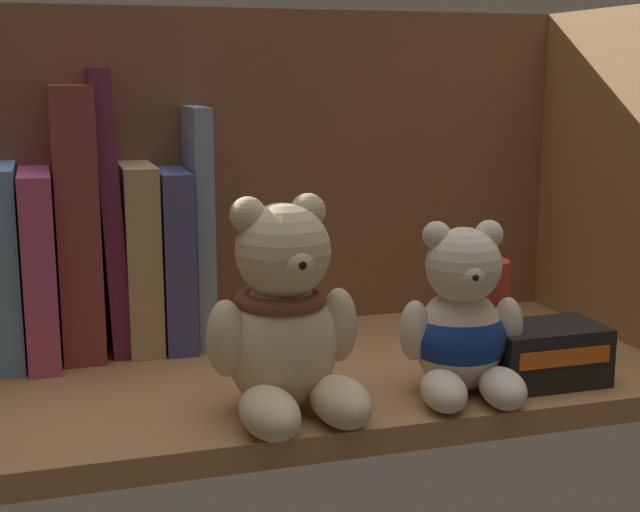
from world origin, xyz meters
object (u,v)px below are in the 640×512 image
object	(u,v)px
teddy_bear_smaller	(462,327)
small_product_box	(545,354)
book_5	(76,221)
book_7	(139,255)
book_6	(109,211)
book_4	(40,262)
pillar_candle	(479,305)
book_3	(5,261)
teddy_bear_larger	(285,322)
book_9	(198,225)
book_8	(173,256)

from	to	relation	value
teddy_bear_smaller	small_product_box	xyz separation A→B (cm)	(7.45, 0.22, -2.92)
book_5	book_7	xyz separation A→B (cm)	(5.27, 0.00, -3.41)
book_6	book_4	bearing A→B (deg)	180.00
book_5	teddy_bear_smaller	xyz separation A→B (cm)	(27.36, -20.23, -6.37)
book_5	pillar_candle	distance (cm)	36.13
small_product_box	pillar_candle	bearing A→B (deg)	97.10
book_5	teddy_bear_smaller	bearing A→B (deg)	-36.48
book_3	book_5	world-z (taller)	book_5
teddy_bear_larger	book_9	bearing A→B (deg)	97.82
book_5	book_6	size ratio (longest dim) A/B	0.94
book_5	small_product_box	xyz separation A→B (cm)	(34.82, -20.01, -9.30)
book_8	pillar_candle	xyz separation A→B (cm)	(25.38, -10.75, -3.83)
book_6	small_product_box	distance (cm)	39.07
book_7	pillar_candle	world-z (taller)	book_7
book_8	small_product_box	size ratio (longest dim) A/B	1.73
book_4	book_8	bearing A→B (deg)	-0.00
book_3	teddy_bear_smaller	bearing A→B (deg)	-31.18
book_5	pillar_candle	xyz separation A→B (cm)	(33.66, -10.75, -7.52)
book_8	small_product_box	xyz separation A→B (cm)	(26.54, -20.01, -5.61)
book_4	pillar_candle	size ratio (longest dim) A/B	1.97
pillar_candle	small_product_box	xyz separation A→B (cm)	(1.15, -9.26, -1.78)
book_4	book_6	size ratio (longest dim) A/B	0.66
book_7	book_9	size ratio (longest dim) A/B	0.77
book_9	small_product_box	xyz separation A→B (cm)	(24.17, -20.01, -8.35)
book_5	teddy_bear_smaller	world-z (taller)	book_5
pillar_candle	book_6	bearing A→B (deg)	160.80
book_3	pillar_candle	distance (cm)	41.39
book_8	pillar_candle	distance (cm)	27.83
book_5	book_9	size ratio (longest dim) A/B	1.09
book_3	book_7	world-z (taller)	book_3
book_4	book_9	world-z (taller)	book_9
book_4	book_8	size ratio (longest dim) A/B	1.02
book_9	teddy_bear_larger	bearing A→B (deg)	-82.18
book_4	book_8	xyz separation A→B (cm)	(11.55, -0.00, -0.19)
book_7	teddy_bear_smaller	world-z (taller)	book_7
small_product_box	book_6	bearing A→B (deg)	148.00
book_6	book_8	bearing A→B (deg)	0.00
book_7	teddy_bear_larger	world-z (taller)	book_7
book_8	teddy_bear_smaller	size ratio (longest dim) A/B	1.19
book_7	pillar_candle	size ratio (longest dim) A/B	2.00
book_5	book_6	bearing A→B (deg)	0.00
book_5	book_3	bearing A→B (deg)	180.00
pillar_candle	book_5	bearing A→B (deg)	162.29
pillar_candle	teddy_bear_larger	bearing A→B (deg)	-154.82
book_5	teddy_bear_smaller	size ratio (longest dim) A/B	1.74
small_product_box	book_8	bearing A→B (deg)	142.98
book_6	book_7	bearing A→B (deg)	0.00
book_4	pillar_candle	xyz separation A→B (cm)	(36.93, -10.75, -4.01)
book_3	book_4	size ratio (longest dim) A/B	1.03
book_9	teddy_bear_larger	size ratio (longest dim) A/B	1.35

